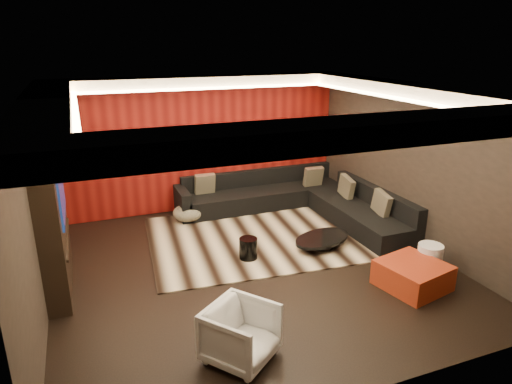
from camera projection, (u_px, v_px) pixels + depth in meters
name	position (u px, v px, depth m)	size (l,w,h in m)	color
floor	(252.00, 268.00, 7.34)	(6.00, 6.00, 0.02)	black
ceiling	(252.00, 89.00, 6.44)	(6.00, 6.00, 0.02)	silver
wall_back	(201.00, 144.00, 9.54)	(6.00, 0.02, 2.80)	black
wall_left	(33.00, 210.00, 5.85)	(0.02, 6.00, 2.80)	black
wall_right	(413.00, 165.00, 7.93)	(0.02, 6.00, 2.80)	black
red_feature_wall	(201.00, 144.00, 9.51)	(5.98, 0.05, 2.78)	#6B0C0A
soffit_back	(202.00, 82.00, 8.86)	(6.00, 0.60, 0.22)	silver
soffit_front	(359.00, 132.00, 4.09)	(6.00, 0.60, 0.22)	silver
soffit_left	(45.00, 108.00, 5.54)	(0.60, 4.80, 0.22)	silver
soffit_right	(407.00, 90.00, 7.41)	(0.60, 4.80, 0.22)	silver
cove_back	(207.00, 88.00, 8.59)	(4.80, 0.08, 0.04)	#FFD899
cove_front	(338.00, 135.00, 4.42)	(4.80, 0.08, 0.04)	#FFD899
cove_left	(75.00, 113.00, 5.69)	(0.08, 4.80, 0.04)	#FFD899
cove_right	(389.00, 97.00, 7.32)	(0.08, 4.80, 0.04)	#FFD899
tv_surround	(51.00, 214.00, 6.53)	(0.30, 2.00, 2.20)	black
tv_screen	(60.00, 190.00, 6.47)	(0.04, 1.30, 0.80)	black
tv_shelf	(67.00, 238.00, 6.71)	(0.04, 1.60, 0.04)	black
rug	(260.00, 237.00, 8.43)	(4.00, 3.00, 0.02)	beige
coffee_table	(322.00, 242.00, 7.97)	(1.12, 1.12, 0.19)	black
drum_stool	(248.00, 248.00, 7.54)	(0.30, 0.30, 0.35)	black
striped_pouf	(188.00, 213.00, 9.11)	(0.59, 0.59, 0.33)	beige
white_side_table	(429.00, 259.00, 7.08)	(0.38, 0.38, 0.48)	white
orange_ottoman	(413.00, 275.00, 6.69)	(0.86, 0.86, 0.38)	maroon
armchair	(241.00, 334.00, 5.13)	(0.71, 0.73, 0.67)	silver
sectional_sofa	(298.00, 202.00, 9.50)	(3.65, 3.50, 0.75)	black
throw_pillows	(309.00, 187.00, 9.29)	(2.98, 2.69, 0.50)	tan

